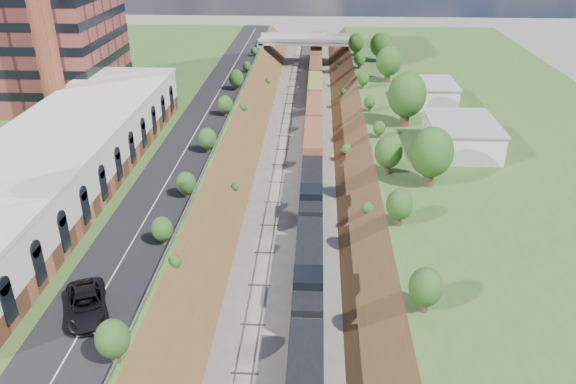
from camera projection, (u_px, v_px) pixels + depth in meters
name	position (u px, v px, depth m)	size (l,w,h in m)	color
platform_left	(94.00, 139.00, 90.91)	(44.00, 180.00, 5.00)	#3E5A25
platform_right	(507.00, 147.00, 87.78)	(44.00, 180.00, 5.00)	#3E5A25
embankment_left	(229.00, 156.00, 90.97)	(7.07, 180.00, 7.07)	brown
embankment_right	(365.00, 159.00, 89.93)	(7.07, 180.00, 7.07)	brown
rail_left_track	(281.00, 156.00, 90.54)	(1.58, 180.00, 0.18)	gray
rail_right_track	(313.00, 157.00, 90.29)	(1.58, 180.00, 0.18)	gray
road	(199.00, 126.00, 88.94)	(8.00, 180.00, 0.10)	black
guardrail	(225.00, 124.00, 88.35)	(0.10, 171.00, 0.70)	#99999E
commercial_building	(61.00, 158.00, 68.32)	(14.30, 62.30, 7.00)	brown
overpass	(306.00, 46.00, 143.74)	(24.50, 8.30, 7.40)	gray
white_building_near	(461.00, 137.00, 79.07)	(9.00, 12.00, 4.00)	silver
white_building_far	(430.00, 94.00, 98.87)	(8.00, 10.00, 3.60)	silver
tree_right_large	(432.00, 153.00, 67.58)	(5.25, 5.25, 7.61)	#473323
tree_left_crest	(154.00, 252.00, 52.10)	(2.45, 2.45, 3.55)	#473323
freight_train	(314.00, 113.00, 102.52)	(2.90, 148.19, 4.55)	black
suv	(87.00, 304.00, 46.61)	(3.19, 6.92, 1.92)	black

